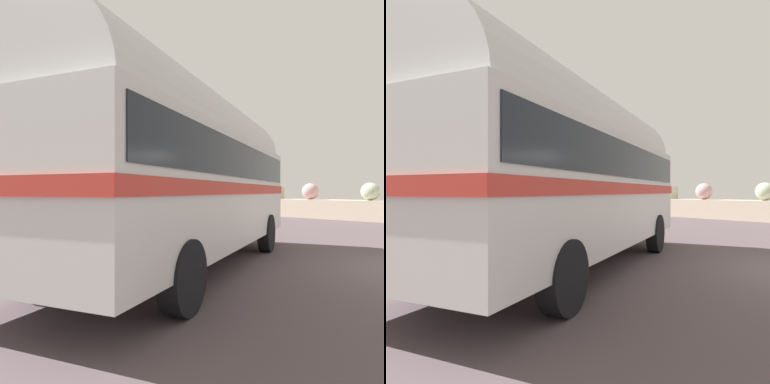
{
  "view_description": "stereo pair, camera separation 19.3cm",
  "coord_description": "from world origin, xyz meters",
  "views": [
    {
      "loc": [
        1.59,
        -8.15,
        1.57
      ],
      "look_at": [
        -3.62,
        -3.42,
        1.56
      ],
      "focal_mm": 33.8,
      "sensor_mm": 36.0,
      "label": 1
    },
    {
      "loc": [
        1.71,
        -8.0,
        1.57
      ],
      "look_at": [
        -3.62,
        -3.42,
        1.56
      ],
      "focal_mm": 33.8,
      "sensor_mm": 36.0,
      "label": 2
    }
  ],
  "objects": [
    {
      "name": "second_coach",
      "position": [
        -8.11,
        -2.23,
        2.05
      ],
      "size": [
        6.33,
        8.63,
        3.7
      ],
      "rotation": [
        0.0,
        0.0,
        0.52
      ],
      "color": "black",
      "rests_on": "ground"
    },
    {
      "name": "vintage_coach",
      "position": [
        -3.92,
        -3.29,
        2.05
      ],
      "size": [
        5.78,
        8.79,
        3.7
      ],
      "rotation": [
        0.0,
        0.0,
        0.43
      ],
      "color": "black",
      "rests_on": "ground"
    }
  ]
}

